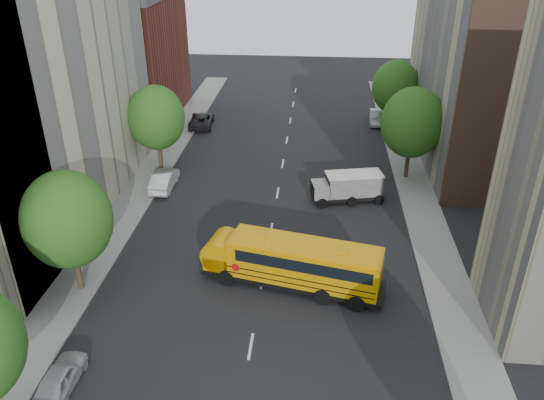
# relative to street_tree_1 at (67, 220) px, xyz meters

# --- Properties ---
(ground) EXTENTS (120.00, 120.00, 0.00)m
(ground) POSITION_rel_street_tree_1_xyz_m (11.00, 4.00, -4.95)
(ground) COLOR black
(ground) RESTS_ON ground
(sidewalk_left) EXTENTS (3.00, 80.00, 0.12)m
(sidewalk_left) POSITION_rel_street_tree_1_xyz_m (-0.50, 9.00, -4.89)
(sidewalk_left) COLOR slate
(sidewalk_left) RESTS_ON ground
(sidewalk_right) EXTENTS (3.00, 80.00, 0.12)m
(sidewalk_right) POSITION_rel_street_tree_1_xyz_m (22.50, 9.00, -4.89)
(sidewalk_right) COLOR slate
(sidewalk_right) RESTS_ON ground
(lane_markings) EXTENTS (0.15, 64.00, 0.01)m
(lane_markings) POSITION_rel_street_tree_1_xyz_m (11.00, 14.00, -4.95)
(lane_markings) COLOR silver
(lane_markings) RESTS_ON ground
(building_left_cream) EXTENTS (10.00, 26.00, 20.00)m
(building_left_cream) POSITION_rel_street_tree_1_xyz_m (-7.00, 10.00, 5.05)
(building_left_cream) COLOR beige
(building_left_cream) RESTS_ON ground
(building_left_redbrick) EXTENTS (10.00, 15.00, 13.00)m
(building_left_redbrick) POSITION_rel_street_tree_1_xyz_m (-7.00, 32.00, 1.55)
(building_left_redbrick) COLOR maroon
(building_left_redbrick) RESTS_ON ground
(building_right_far) EXTENTS (10.00, 22.00, 18.00)m
(building_right_far) POSITION_rel_street_tree_1_xyz_m (29.00, 24.00, 4.05)
(building_right_far) COLOR tan
(building_right_far) RESTS_ON ground
(building_right_sidewall) EXTENTS (10.10, 0.30, 18.00)m
(building_right_sidewall) POSITION_rel_street_tree_1_xyz_m (29.00, 13.00, 4.05)
(building_right_sidewall) COLOR brown
(building_right_sidewall) RESTS_ON ground
(street_tree_1) EXTENTS (5.12, 5.12, 7.90)m
(street_tree_1) POSITION_rel_street_tree_1_xyz_m (0.00, 0.00, 0.00)
(street_tree_1) COLOR #38281C
(street_tree_1) RESTS_ON ground
(street_tree_2) EXTENTS (4.99, 4.99, 7.71)m
(street_tree_2) POSITION_rel_street_tree_1_xyz_m (0.00, 18.00, -0.12)
(street_tree_2) COLOR #38281C
(street_tree_2) RESTS_ON ground
(street_tree_4) EXTENTS (5.25, 5.25, 8.10)m
(street_tree_4) POSITION_rel_street_tree_1_xyz_m (22.00, 18.00, 0.12)
(street_tree_4) COLOR #38281C
(street_tree_4) RESTS_ON ground
(street_tree_5) EXTENTS (4.86, 4.86, 7.51)m
(street_tree_5) POSITION_rel_street_tree_1_xyz_m (22.00, 30.00, -0.25)
(street_tree_5) COLOR #38281C
(street_tree_5) RESTS_ON ground
(school_bus) EXTENTS (11.57, 4.97, 3.19)m
(school_bus) POSITION_rel_street_tree_1_xyz_m (12.80, 1.62, -3.17)
(school_bus) COLOR black
(school_bus) RESTS_ON ground
(safari_truck) EXTENTS (5.83, 3.12, 2.37)m
(safari_truck) POSITION_rel_street_tree_1_xyz_m (16.71, 13.18, -3.70)
(safari_truck) COLOR black
(safari_truck) RESTS_ON ground
(parked_car_0) EXTENTS (1.55, 3.77, 1.28)m
(parked_car_0) POSITION_rel_street_tree_1_xyz_m (2.20, -7.57, -4.31)
(parked_car_0) COLOR #B0B0B7
(parked_car_0) RESTS_ON ground
(parked_car_1) EXTENTS (1.67, 4.59, 1.50)m
(parked_car_1) POSITION_rel_street_tree_1_xyz_m (1.40, 14.08, -4.20)
(parked_car_1) COLOR silver
(parked_car_1) RESTS_ON ground
(parked_car_2) EXTENTS (2.86, 5.39, 1.44)m
(parked_car_2) POSITION_rel_street_tree_1_xyz_m (1.40, 29.34, -4.23)
(parked_car_2) COLOR black
(parked_car_2) RESTS_ON ground
(parked_car_5) EXTENTS (1.78, 4.41, 1.42)m
(parked_car_5) POSITION_rel_street_tree_1_xyz_m (20.60, 31.99, -4.24)
(parked_car_5) COLOR #979893
(parked_car_5) RESTS_ON ground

